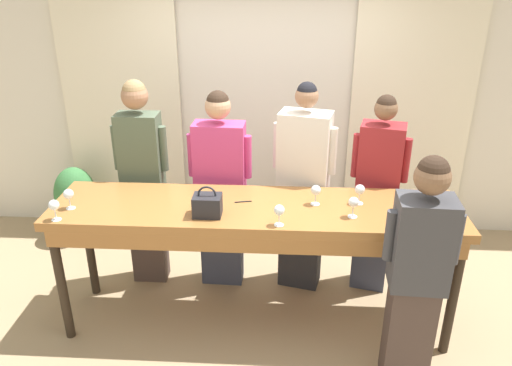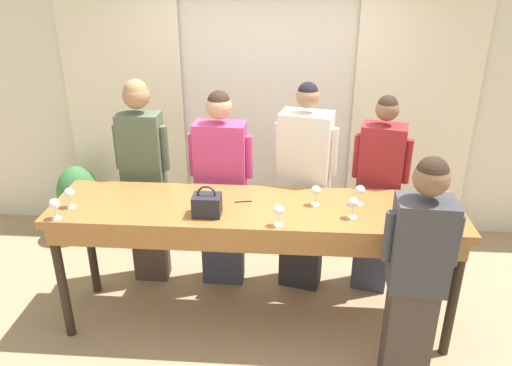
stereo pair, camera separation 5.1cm
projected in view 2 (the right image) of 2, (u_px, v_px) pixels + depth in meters
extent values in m
plane|color=tan|center=(255.00, 319.00, 4.08)|extent=(18.00, 18.00, 0.00)
cube|color=silver|center=(267.00, 100.00, 5.01)|extent=(12.00, 0.06, 2.80)
cube|color=#EFE5C6|center=(125.00, 104.00, 5.07)|extent=(1.19, 0.03, 2.69)
cube|color=#EFE5C6|center=(414.00, 110.00, 4.88)|extent=(1.19, 0.03, 2.69)
cube|color=#9E6633|center=(255.00, 210.00, 3.67)|extent=(3.01, 0.71, 0.07)
cube|color=#9E6633|center=(252.00, 245.00, 3.40)|extent=(2.89, 0.03, 0.12)
cylinder|color=#2D2319|center=(62.00, 282.00, 3.72)|extent=(0.07, 0.07, 0.97)
cylinder|color=#2D2319|center=(453.00, 299.00, 3.53)|extent=(0.07, 0.07, 0.97)
cylinder|color=#2D2319|center=(90.00, 243.00, 4.23)|extent=(0.07, 0.07, 0.97)
cylinder|color=#2D2319|center=(433.00, 256.00, 4.05)|extent=(0.07, 0.07, 0.97)
cylinder|color=black|center=(423.00, 190.00, 3.68)|extent=(0.08, 0.08, 0.19)
cone|color=black|center=(425.00, 176.00, 3.63)|extent=(0.08, 0.08, 0.05)
cylinder|color=black|center=(427.00, 168.00, 3.61)|extent=(0.03, 0.03, 0.08)
cylinder|color=beige|center=(423.00, 191.00, 3.68)|extent=(0.08, 0.08, 0.07)
cube|color=#232328|center=(207.00, 205.00, 3.50)|extent=(0.20, 0.15, 0.15)
torus|color=#232328|center=(207.00, 195.00, 3.46)|extent=(0.13, 0.01, 0.13)
cylinder|color=white|center=(417.00, 226.00, 3.37)|extent=(0.07, 0.07, 0.00)
cylinder|color=white|center=(418.00, 220.00, 3.36)|extent=(0.01, 0.01, 0.08)
sphere|color=white|center=(420.00, 211.00, 3.33)|extent=(0.07, 0.07, 0.07)
cylinder|color=white|center=(359.00, 204.00, 3.68)|extent=(0.07, 0.07, 0.00)
cylinder|color=white|center=(359.00, 199.00, 3.66)|extent=(0.01, 0.01, 0.08)
sphere|color=white|center=(360.00, 190.00, 3.63)|extent=(0.07, 0.07, 0.07)
sphere|color=beige|center=(360.00, 191.00, 3.63)|extent=(0.05, 0.05, 0.05)
cylinder|color=white|center=(352.00, 217.00, 3.49)|extent=(0.07, 0.07, 0.00)
cylinder|color=white|center=(353.00, 212.00, 3.47)|extent=(0.01, 0.01, 0.08)
sphere|color=white|center=(353.00, 203.00, 3.44)|extent=(0.07, 0.07, 0.07)
sphere|color=beige|center=(353.00, 204.00, 3.44)|extent=(0.05, 0.05, 0.05)
cylinder|color=white|center=(72.00, 207.00, 3.63)|extent=(0.07, 0.07, 0.00)
cylinder|color=white|center=(71.00, 202.00, 3.62)|extent=(0.01, 0.01, 0.08)
sphere|color=white|center=(69.00, 193.00, 3.59)|extent=(0.07, 0.07, 0.07)
sphere|color=beige|center=(69.00, 194.00, 3.59)|extent=(0.05, 0.05, 0.05)
cylinder|color=white|center=(315.00, 204.00, 3.67)|extent=(0.07, 0.07, 0.00)
cylinder|color=white|center=(315.00, 199.00, 3.65)|extent=(0.01, 0.01, 0.08)
sphere|color=white|center=(316.00, 190.00, 3.62)|extent=(0.07, 0.07, 0.07)
sphere|color=beige|center=(316.00, 192.00, 3.63)|extent=(0.05, 0.05, 0.05)
cylinder|color=white|center=(278.00, 225.00, 3.38)|extent=(0.07, 0.07, 0.00)
cylinder|color=white|center=(278.00, 220.00, 3.37)|extent=(0.01, 0.01, 0.08)
sphere|color=white|center=(278.00, 210.00, 3.34)|extent=(0.07, 0.07, 0.07)
cylinder|color=white|center=(57.00, 218.00, 3.47)|extent=(0.07, 0.07, 0.00)
cylinder|color=white|center=(56.00, 213.00, 3.46)|extent=(0.01, 0.01, 0.08)
sphere|color=white|center=(54.00, 204.00, 3.43)|extent=(0.07, 0.07, 0.07)
cylinder|color=black|center=(243.00, 202.00, 3.71)|extent=(0.13, 0.04, 0.01)
cube|color=#473833|center=(150.00, 235.00, 4.46)|extent=(0.29, 0.18, 0.87)
cube|color=#4C5B47|center=(142.00, 153.00, 4.14)|extent=(0.35, 0.21, 0.69)
sphere|color=#9E7051|center=(136.00, 96.00, 3.94)|extent=(0.21, 0.21, 0.21)
sphere|color=#93754C|center=(136.00, 91.00, 3.93)|extent=(0.19, 0.19, 0.19)
cylinder|color=#4C5B47|center=(164.00, 148.00, 4.11)|extent=(0.07, 0.07, 0.38)
cylinder|color=#4C5B47|center=(118.00, 147.00, 4.14)|extent=(0.07, 0.07, 0.38)
cube|color=#383D51|center=(223.00, 239.00, 4.43)|extent=(0.36, 0.20, 0.83)
cube|color=#C63D7A|center=(221.00, 161.00, 4.12)|extent=(0.43, 0.24, 0.66)
sphere|color=tan|center=(219.00, 106.00, 3.93)|extent=(0.21, 0.21, 0.21)
sphere|color=#332319|center=(219.00, 102.00, 3.92)|extent=(0.18, 0.18, 0.18)
cylinder|color=#C63D7A|center=(248.00, 157.00, 4.08)|extent=(0.07, 0.07, 0.36)
cylinder|color=#C63D7A|center=(193.00, 155.00, 4.13)|extent=(0.07, 0.07, 0.36)
cube|color=#28282D|center=(302.00, 239.00, 4.37)|extent=(0.39, 0.29, 0.89)
cube|color=silver|center=(305.00, 155.00, 4.04)|extent=(0.46, 0.34, 0.70)
sphere|color=#9E7051|center=(308.00, 96.00, 3.85)|extent=(0.18, 0.18, 0.18)
sphere|color=black|center=(308.00, 92.00, 3.83)|extent=(0.16, 0.16, 0.16)
cylinder|color=silver|center=(333.00, 152.00, 3.96)|extent=(0.08, 0.08, 0.39)
cylinder|color=silver|center=(279.00, 146.00, 4.09)|extent=(0.08, 0.08, 0.39)
cube|color=#383D51|center=(372.00, 244.00, 4.34)|extent=(0.34, 0.27, 0.84)
cube|color=maroon|center=(381.00, 164.00, 4.03)|extent=(0.40, 0.32, 0.66)
sphere|color=brown|center=(387.00, 109.00, 3.84)|extent=(0.18, 0.18, 0.18)
sphere|color=#332319|center=(388.00, 105.00, 3.83)|extent=(0.16, 0.16, 0.16)
cylinder|color=maroon|center=(407.00, 161.00, 3.96)|extent=(0.08, 0.08, 0.37)
cylinder|color=maroon|center=(357.00, 156.00, 4.07)|extent=(0.08, 0.08, 0.37)
cube|color=#473833|center=(407.00, 334.00, 3.34)|extent=(0.31, 0.23, 0.78)
cube|color=#3D3D42|center=(421.00, 245.00, 3.06)|extent=(0.37, 0.27, 0.61)
sphere|color=brown|center=(431.00, 178.00, 2.88)|extent=(0.22, 0.22, 0.22)
sphere|color=#332319|center=(432.00, 172.00, 2.86)|extent=(0.19, 0.19, 0.19)
cylinder|color=#3D3D42|center=(389.00, 236.00, 3.06)|extent=(0.07, 0.07, 0.34)
cylinder|color=#3D3D42|center=(456.00, 241.00, 3.02)|extent=(0.07, 0.07, 0.34)
cylinder|color=#935B3D|center=(83.00, 226.00, 5.27)|extent=(0.27, 0.27, 0.22)
ellipsoid|color=#38753D|center=(78.00, 194.00, 5.12)|extent=(0.42, 0.42, 0.59)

